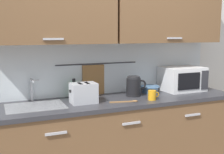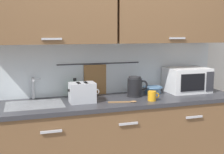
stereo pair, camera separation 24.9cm
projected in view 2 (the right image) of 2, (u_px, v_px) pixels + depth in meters
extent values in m
cube|color=brown|center=(117.00, 144.00, 2.90)|extent=(2.50, 0.60, 0.86)
cube|color=#B7B7BC|center=(51.00, 132.00, 2.36)|extent=(0.18, 0.02, 0.02)
cube|color=#B7B7BC|center=(128.00, 124.00, 2.56)|extent=(0.18, 0.02, 0.02)
cube|color=#B7B7BC|center=(194.00, 117.00, 2.77)|extent=(0.18, 0.02, 0.02)
cube|color=#333338|center=(117.00, 101.00, 2.84)|extent=(2.53, 0.63, 0.04)
cube|color=#9EA0A5|center=(35.00, 109.00, 2.62)|extent=(0.52, 0.38, 0.09)
cube|color=silver|center=(108.00, 61.00, 3.09)|extent=(3.70, 0.06, 2.50)
cube|color=silver|center=(109.00, 68.00, 3.07)|extent=(2.50, 0.01, 0.55)
cube|color=brown|center=(49.00, 6.00, 2.63)|extent=(1.24, 0.33, 0.70)
cube|color=#B7B7BC|center=(52.00, 39.00, 2.51)|extent=(0.18, 0.01, 0.02)
cube|color=brown|center=(170.00, 9.00, 3.01)|extent=(1.24, 0.33, 0.70)
cube|color=#B7B7BC|center=(177.00, 38.00, 2.89)|extent=(0.18, 0.01, 0.02)
cylinder|color=#333338|center=(99.00, 64.00, 3.02)|extent=(0.90, 0.01, 0.01)
cube|color=olive|center=(95.00, 81.00, 3.02)|extent=(0.24, 0.02, 0.34)
cylinder|color=#B2B5BA|center=(33.00, 88.00, 2.81)|extent=(0.03, 0.03, 0.22)
cylinder|color=#B2B5BA|center=(33.00, 80.00, 2.72)|extent=(0.02, 0.16, 0.02)
cube|color=#B2B5BA|center=(37.00, 79.00, 2.81)|extent=(0.07, 0.02, 0.01)
cube|color=white|center=(187.00, 80.00, 3.17)|extent=(0.46, 0.34, 0.27)
cube|color=black|center=(193.00, 82.00, 3.00)|extent=(0.29, 0.01, 0.18)
cube|color=#2D2D33|center=(210.00, 81.00, 3.06)|extent=(0.09, 0.01, 0.21)
cylinder|color=black|center=(135.00, 95.00, 2.95)|extent=(0.16, 0.16, 0.02)
cylinder|color=black|center=(135.00, 87.00, 2.93)|extent=(0.15, 0.15, 0.17)
cylinder|color=#262628|center=(135.00, 78.00, 2.92)|extent=(0.13, 0.13, 0.02)
torus|color=black|center=(143.00, 85.00, 2.96)|extent=(0.11, 0.02, 0.11)
cylinder|color=green|center=(75.00, 89.00, 2.91)|extent=(0.06, 0.06, 0.16)
cylinder|color=black|center=(75.00, 80.00, 2.90)|extent=(0.03, 0.03, 0.04)
cylinder|color=silver|center=(92.00, 92.00, 2.93)|extent=(0.08, 0.08, 0.09)
torus|color=silver|center=(97.00, 92.00, 2.94)|extent=(0.06, 0.01, 0.06)
cylinder|color=#4C7093|center=(153.00, 90.00, 3.09)|extent=(0.17, 0.17, 0.07)
torus|color=#4C7093|center=(153.00, 87.00, 3.08)|extent=(0.21, 0.21, 0.01)
cube|color=#B7BABF|center=(82.00, 93.00, 2.68)|extent=(0.24, 0.17, 0.19)
cube|color=black|center=(78.00, 83.00, 2.65)|extent=(0.03, 0.12, 0.01)
cube|color=black|center=(86.00, 83.00, 2.68)|extent=(0.03, 0.12, 0.01)
cube|color=black|center=(69.00, 90.00, 2.64)|extent=(0.02, 0.02, 0.02)
cylinder|color=orange|center=(152.00, 96.00, 2.75)|extent=(0.08, 0.08, 0.09)
torus|color=orange|center=(157.00, 95.00, 2.77)|extent=(0.06, 0.01, 0.06)
cube|color=#9E7042|center=(120.00, 102.00, 2.69)|extent=(0.22, 0.06, 0.01)
ellipsoid|color=#9E7042|center=(134.00, 101.00, 2.70)|extent=(0.07, 0.05, 0.01)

